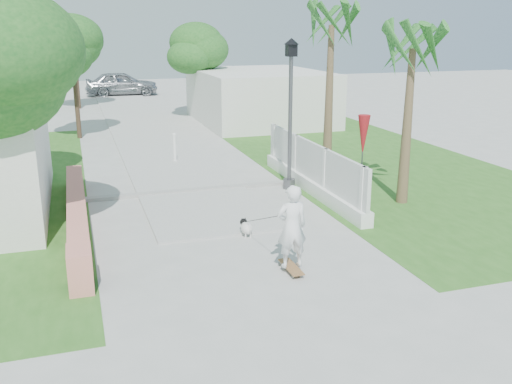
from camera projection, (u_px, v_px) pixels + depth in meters
name	position (u px, v px, depth m)	size (l,w,h in m)	color
ground	(252.00, 271.00, 11.49)	(90.00, 90.00, 0.00)	#B7B7B2
path_strip	(138.00, 121.00, 29.78)	(3.20, 36.00, 0.06)	#B7B7B2
curb	(192.00, 191.00, 16.97)	(6.50, 0.25, 0.10)	#999993
grass_right	(369.00, 161.00, 20.86)	(8.00, 20.00, 0.01)	#2E631F
pink_wall	(77.00, 218.00, 13.69)	(0.45, 8.20, 0.80)	tan
lattice_fence	(311.00, 174.00, 16.92)	(0.35, 7.00, 1.50)	white
building_right	(259.00, 96.00, 29.35)	(6.00, 8.00, 2.60)	silver
street_lamp	(290.00, 109.00, 16.70)	(0.44, 0.44, 4.44)	#59595E
bollard	(175.00, 147.00, 20.54)	(0.14, 0.14, 1.09)	white
patio_umbrella	(363.00, 136.00, 16.55)	(0.36, 0.36, 2.30)	#59595E
tree_left_near	(4.00, 73.00, 11.84)	(3.60, 3.60, 5.28)	#4C3826
tree_path_left	(73.00, 49.00, 24.17)	(3.40, 3.40, 5.23)	#4C3826
tree_path_right	(196.00, 52.00, 29.74)	(3.00, 3.00, 4.79)	#4C3826
tree_path_far	(74.00, 43.00, 33.37)	(3.20, 3.20, 5.17)	#4C3826
palm_far	(331.00, 35.00, 17.54)	(1.80, 1.80, 5.30)	brown
palm_near	(412.00, 58.00, 14.90)	(1.80, 1.80, 4.70)	brown
skateboarder	(288.00, 226.00, 11.34)	(0.62, 2.83, 1.80)	olive
dog	(246.00, 227.00, 13.37)	(0.28, 0.59, 0.40)	white
parked_car	(122.00, 83.00, 40.71)	(2.02, 5.03, 1.71)	#96979C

